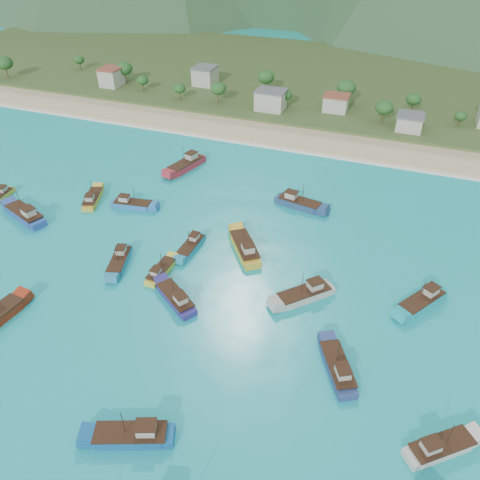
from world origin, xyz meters
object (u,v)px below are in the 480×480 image
(boat_31, at_px, (176,299))
(boat_2, at_px, (120,261))
(boat_26, at_px, (93,199))
(boat_27, at_px, (245,248))
(boat_6, at_px, (191,246))
(boat_29, at_px, (440,448))
(boat_14, at_px, (132,205))
(boat_8, at_px, (186,165))
(boat_18, at_px, (305,295))
(boat_4, at_px, (161,272))
(boat_22, at_px, (299,203))
(boat_23, at_px, (133,436))
(boat_19, at_px, (25,215))
(boat_11, at_px, (338,368))
(boat_3, at_px, (422,302))

(boat_31, bearing_deg, boat_2, 103.94)
(boat_26, relative_size, boat_27, 0.86)
(boat_6, xyz_separation_m, boat_29, (50.58, -29.41, 0.10))
(boat_31, bearing_deg, boat_14, 78.48)
(boat_8, height_order, boat_18, boat_8)
(boat_6, xyz_separation_m, boat_31, (4.35, -15.71, 0.13))
(boat_14, height_order, boat_26, boat_14)
(boat_27, bearing_deg, boat_4, -172.75)
(boat_29, bearing_deg, boat_31, -145.62)
(boat_14, bearing_deg, boat_31, 35.38)
(boat_14, xyz_separation_m, boat_22, (37.57, 14.22, 0.16))
(boat_6, height_order, boat_18, boat_18)
(boat_2, bearing_deg, boat_31, 142.58)
(boat_23, bearing_deg, boat_18, -44.16)
(boat_22, bearing_deg, boat_8, -93.43)
(boat_8, bearing_deg, boat_26, 75.52)
(boat_6, relative_size, boat_14, 0.89)
(boat_14, distance_m, boat_22, 40.17)
(boat_8, height_order, boat_23, boat_8)
(boat_2, height_order, boat_31, boat_31)
(boat_19, xyz_separation_m, boat_22, (58.20, 27.19, -0.11))
(boat_11, xyz_separation_m, boat_19, (-76.28, 18.35, 0.20))
(boat_2, relative_size, boat_14, 0.98)
(boat_29, bearing_deg, boat_18, -172.52)
(boat_22, bearing_deg, boat_6, -24.22)
(boat_23, bearing_deg, boat_19, 31.80)
(boat_18, height_order, boat_22, boat_22)
(boat_3, relative_size, boat_11, 1.00)
(boat_26, bearing_deg, boat_4, -53.03)
(boat_3, bearing_deg, boat_27, 27.74)
(boat_2, relative_size, boat_19, 0.78)
(boat_3, height_order, boat_31, boat_3)
(boat_23, distance_m, boat_31, 27.41)
(boat_3, relative_size, boat_19, 0.83)
(boat_8, xyz_separation_m, boat_23, (28.01, -75.38, -0.15))
(boat_3, distance_m, boat_23, 54.78)
(boat_23, bearing_deg, boat_31, -6.86)
(boat_14, distance_m, boat_18, 49.66)
(boat_23, bearing_deg, boat_6, -6.37)
(boat_3, bearing_deg, boat_31, 53.03)
(boat_2, bearing_deg, boat_27, -167.37)
(boat_6, relative_size, boat_8, 0.70)
(boat_14, bearing_deg, boat_23, 22.62)
(boat_11, height_order, boat_14, boat_11)
(boat_6, distance_m, boat_31, 16.30)
(boat_29, xyz_separation_m, boat_31, (-46.23, 13.70, 0.03))
(boat_8, distance_m, boat_19, 43.21)
(boat_18, xyz_separation_m, boat_26, (-57.26, 15.61, -0.15))
(boat_3, bearing_deg, boat_6, 32.73)
(boat_6, bearing_deg, boat_2, 41.87)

